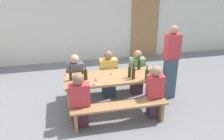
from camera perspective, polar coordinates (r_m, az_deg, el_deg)
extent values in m
plane|color=slate|center=(5.70, 0.00, -8.34)|extent=(24.00, 24.00, 0.00)
cube|color=silver|center=(8.05, -5.03, 13.27)|extent=(14.00, 0.20, 3.20)
cube|color=#9E7247|center=(8.45, 7.46, 9.83)|extent=(0.90, 0.06, 2.10)
cube|color=#9E7247|center=(5.36, 0.00, -1.72)|extent=(2.03, 0.75, 0.05)
cylinder|color=#9E7247|center=(5.15, -9.49, -7.90)|extent=(0.07, 0.07, 0.70)
cylinder|color=#9E7247|center=(5.52, 10.27, -5.67)|extent=(0.07, 0.07, 0.70)
cylinder|color=#9E7247|center=(5.70, -9.93, -4.67)|extent=(0.07, 0.07, 0.70)
cylinder|color=#9E7247|center=(6.04, 8.02, -2.87)|extent=(0.07, 0.07, 0.70)
cube|color=#9E7247|center=(4.92, 1.75, -8.10)|extent=(1.93, 0.30, 0.04)
cube|color=#9E7247|center=(4.93, -8.26, -11.40)|extent=(0.06, 0.24, 0.41)
cube|color=#9E7247|center=(5.29, 10.94, -8.96)|extent=(0.06, 0.24, 0.41)
cube|color=#9E7247|center=(6.08, -1.40, -1.61)|extent=(1.93, 0.30, 0.04)
cube|color=#9E7247|center=(6.09, -9.39, -4.26)|extent=(0.06, 0.24, 0.41)
cube|color=#9E7247|center=(6.38, 6.25, -2.72)|extent=(0.06, 0.24, 0.41)
cylinder|color=#332814|center=(5.19, -6.03, -1.08)|extent=(0.08, 0.08, 0.22)
cylinder|color=#332814|center=(5.13, -6.10, 0.43)|extent=(0.03, 0.03, 0.08)
cylinder|color=black|center=(5.12, -6.12, 0.91)|extent=(0.03, 0.03, 0.01)
cylinder|color=#143319|center=(5.70, 6.16, 1.24)|extent=(0.07, 0.07, 0.23)
cylinder|color=#143319|center=(5.65, 6.23, 2.66)|extent=(0.03, 0.03, 0.07)
cylinder|color=black|center=(5.63, 6.24, 3.07)|extent=(0.03, 0.03, 0.01)
cylinder|color=#332814|center=(5.20, -9.39, -1.23)|extent=(0.06, 0.06, 0.22)
cylinder|color=#332814|center=(5.15, -9.49, 0.24)|extent=(0.02, 0.02, 0.07)
cylinder|color=black|center=(5.13, -9.53, 0.68)|extent=(0.02, 0.02, 0.01)
cylinder|color=#194723|center=(5.21, 7.88, -1.07)|extent=(0.07, 0.07, 0.22)
cylinder|color=#194723|center=(5.15, 7.97, 0.47)|extent=(0.03, 0.03, 0.08)
cylinder|color=black|center=(5.13, 8.00, 0.96)|extent=(0.03, 0.03, 0.01)
cylinder|color=#332814|center=(5.22, 4.88, -0.77)|extent=(0.08, 0.08, 0.24)
cylinder|color=#332814|center=(5.15, 4.94, 0.91)|extent=(0.03, 0.03, 0.09)
cylinder|color=black|center=(5.13, 4.96, 1.45)|extent=(0.03, 0.03, 0.01)
cylinder|color=#332814|center=(5.28, 4.00, -0.50)|extent=(0.07, 0.07, 0.23)
cylinder|color=#332814|center=(5.22, 4.05, 1.03)|extent=(0.02, 0.02, 0.07)
cylinder|color=black|center=(5.20, 4.06, 1.46)|extent=(0.03, 0.03, 0.01)
cylinder|color=silver|center=(5.01, -3.64, -3.27)|extent=(0.06, 0.06, 0.01)
cylinder|color=silver|center=(4.99, -3.65, -2.85)|extent=(0.01, 0.01, 0.08)
cone|color=#D18C93|center=(4.96, -3.67, -2.04)|extent=(0.07, 0.07, 0.08)
cylinder|color=silver|center=(5.35, -6.63, -1.60)|extent=(0.06, 0.06, 0.01)
cylinder|color=silver|center=(5.33, -6.65, -1.18)|extent=(0.01, 0.01, 0.08)
cone|color=maroon|center=(5.29, -6.69, -0.33)|extent=(0.07, 0.07, 0.09)
cylinder|color=silver|center=(5.49, -10.15, -1.16)|extent=(0.06, 0.06, 0.01)
cylinder|color=silver|center=(5.47, -10.18, -0.83)|extent=(0.01, 0.01, 0.06)
cone|color=maroon|center=(5.44, -10.23, -0.13)|extent=(0.06, 0.06, 0.08)
cylinder|color=silver|center=(5.14, -8.06, -2.74)|extent=(0.06, 0.06, 0.01)
cylinder|color=silver|center=(5.12, -8.09, -2.28)|extent=(0.01, 0.01, 0.09)
cone|color=maroon|center=(5.09, -8.14, -1.48)|extent=(0.07, 0.07, 0.07)
cylinder|color=silver|center=(5.47, 0.22, -0.86)|extent=(0.06, 0.06, 0.01)
cylinder|color=silver|center=(5.45, 0.22, -0.51)|extent=(0.01, 0.01, 0.07)
cone|color=beige|center=(5.42, 0.22, 0.19)|extent=(0.06, 0.06, 0.08)
cube|color=#562838|center=(5.05, -7.24, -10.15)|extent=(0.30, 0.24, 0.45)
cube|color=#C6383D|center=(4.81, -7.50, -5.67)|extent=(0.40, 0.20, 0.45)
sphere|color=#846047|center=(4.66, -7.72, -2.07)|extent=(0.22, 0.22, 0.22)
cube|color=#432F45|center=(5.36, 9.49, -8.09)|extent=(0.25, 0.24, 0.45)
cube|color=#C6383D|center=(5.14, 9.83, -3.69)|extent=(0.34, 0.20, 0.47)
sphere|color=#A87A5B|center=(5.00, 10.09, -0.22)|extent=(0.20, 0.20, 0.20)
cube|color=#2D4C58|center=(5.95, -8.04, -4.63)|extent=(0.27, 0.24, 0.45)
cube|color=#4C515B|center=(5.75, -8.29, -0.59)|extent=(0.36, 0.20, 0.47)
sphere|color=tan|center=(5.63, -8.49, 2.51)|extent=(0.20, 0.20, 0.20)
cube|color=#354957|center=(6.04, -0.77, -3.93)|extent=(0.30, 0.24, 0.45)
cube|color=gold|center=(5.84, -0.79, 0.20)|extent=(0.40, 0.20, 0.50)
sphere|color=#846047|center=(5.72, -0.81, 3.41)|extent=(0.20, 0.20, 0.20)
cube|color=#452A38|center=(6.21, 5.57, -3.26)|extent=(0.27, 0.24, 0.45)
cube|color=#729966|center=(6.02, 5.74, 0.64)|extent=(0.36, 0.20, 0.46)
sphere|color=#A87A5B|center=(5.90, 5.87, 3.58)|extent=(0.19, 0.19, 0.19)
cube|color=#3A5363|center=(6.06, 12.90, -1.75)|extent=(0.25, 0.24, 0.97)
cube|color=#C6383D|center=(5.78, 13.58, 5.23)|extent=(0.34, 0.20, 0.58)
sphere|color=#A87A5B|center=(5.68, 13.94, 8.89)|extent=(0.19, 0.19, 0.19)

